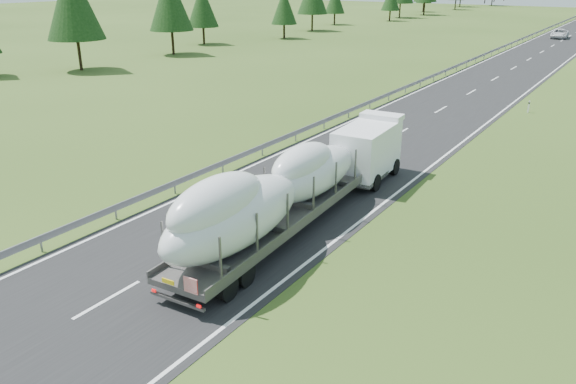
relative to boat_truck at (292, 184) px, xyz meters
The scene contains 5 objects.
ground 3.15m from the boat_truck, behind, with size 400.00×400.00×0.00m, color #314818.
road_surface 100.25m from the boat_truck, 91.30° to the left, with size 10.00×400.00×0.02m, color black.
guardrail 100.44m from the boat_truck, 94.32° to the left, with size 0.10×400.00×0.76m.
boat_truck is the anchor object (origin of this frame).
distant_van 93.73m from the boat_truck, 92.02° to the left, with size 2.69×5.84×1.62m, color silver.
Camera 1 is at (15.01, -20.02, 11.03)m, focal length 35.00 mm.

